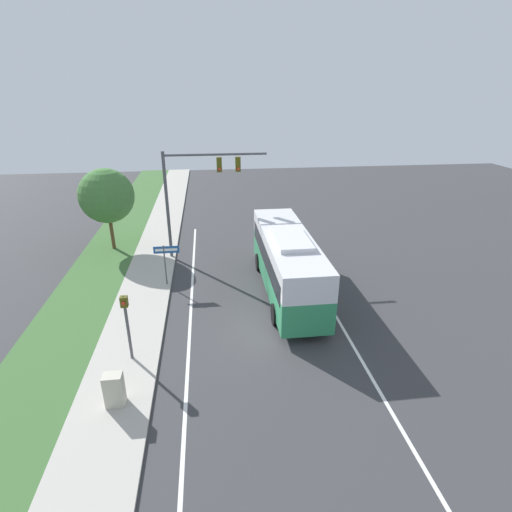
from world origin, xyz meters
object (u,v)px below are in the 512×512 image
at_px(signal_gantry, 196,183).
at_px(pedestrian_signal, 126,318).
at_px(street_sign, 166,257).
at_px(utility_cabinet, 114,390).
at_px(bus, 287,260).

xyz_separation_m(signal_gantry, pedestrian_signal, (-2.73, -10.85, -2.90)).
bearing_deg(street_sign, utility_cabinet, -96.58).
xyz_separation_m(bus, signal_gantry, (-4.79, 5.71, 2.99)).
bearing_deg(bus, street_sign, 166.58).
bearing_deg(street_sign, pedestrian_signal, -98.12).
relative_size(signal_gantry, utility_cabinet, 5.47).
bearing_deg(pedestrian_signal, signal_gantry, 75.89).
bearing_deg(utility_cabinet, bus, 45.52).
distance_m(bus, utility_cabinet, 10.98).
distance_m(signal_gantry, utility_cabinet, 14.42).
relative_size(bus, signal_gantry, 1.44).
height_order(bus, street_sign, bus).
bearing_deg(street_sign, bus, -13.42).
relative_size(signal_gantry, street_sign, 2.80).
distance_m(signal_gantry, street_sign, 5.52).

